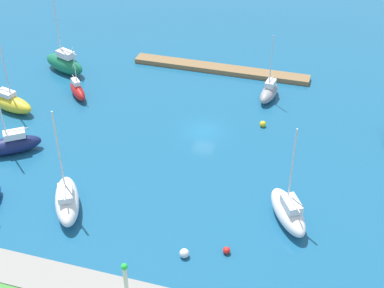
{
  "coord_description": "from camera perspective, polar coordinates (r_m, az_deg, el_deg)",
  "views": [
    {
      "loc": [
        -14.3,
        53.81,
        36.8
      ],
      "look_at": [
        0.0,
        5.2,
        1.5
      ],
      "focal_mm": 50.43,
      "sensor_mm": 36.0,
      "label": 1
    }
  ],
  "objects": [
    {
      "name": "mooring_buoy_yellow",
      "position": [
        67.95,
        7.5,
        2.12
      ],
      "size": [
        0.77,
        0.77,
        0.77
      ],
      "primitive_type": "sphere",
      "color": "yellow",
      "rests_on": "water"
    },
    {
      "name": "mooring_buoy_red",
      "position": [
        50.72,
        3.67,
        -11.17
      ],
      "size": [
        0.71,
        0.71,
        0.71
      ],
      "primitive_type": "sphere",
      "color": "red",
      "rests_on": "water"
    },
    {
      "name": "sailboat_white_west_end",
      "position": [
        53.96,
        10.12,
        -7.0
      ],
      "size": [
        5.49,
        7.16,
        10.66
      ],
      "rotation": [
        0.0,
        0.0,
        5.24
      ],
      "color": "white",
      "rests_on": "water"
    },
    {
      "name": "mooring_buoy_white",
      "position": [
        50.25,
        -0.82,
        -11.48
      ],
      "size": [
        0.9,
        0.9,
        0.9
      ],
      "primitive_type": "sphere",
      "color": "white",
      "rests_on": "water"
    },
    {
      "name": "sailboat_gray_by_breakwater",
      "position": [
        73.68,
        8.14,
        5.45
      ],
      "size": [
        2.56,
        5.39,
        9.37
      ],
      "rotation": [
        0.0,
        0.0,
        1.43
      ],
      "color": "gray",
      "rests_on": "water"
    },
    {
      "name": "harbor_beacon",
      "position": [
        44.78,
        -7.06,
        -13.86
      ],
      "size": [
        0.56,
        0.56,
        3.73
      ],
      "color": "silver",
      "rests_on": "breakwater"
    },
    {
      "name": "sailboat_green_far_north",
      "position": [
        81.93,
        -13.34,
        8.32
      ],
      "size": [
        7.67,
        4.93,
        11.63
      ],
      "rotation": [
        0.0,
        0.0,
        5.91
      ],
      "color": "#19724C",
      "rests_on": "water"
    },
    {
      "name": "sailboat_navy_near_pier",
      "position": [
        65.73,
        -18.51,
        -0.02
      ],
      "size": [
        6.73,
        5.75,
        11.32
      ],
      "rotation": [
        0.0,
        0.0,
        0.63
      ],
      "color": "#141E4C",
      "rests_on": "water"
    },
    {
      "name": "water",
      "position": [
        66.74,
        1.26,
        1.39
      ],
      "size": [
        160.0,
        160.0,
        0.0
      ],
      "primitive_type": "plane",
      "color": "#19567F",
      "rests_on": "ground"
    },
    {
      "name": "sailboat_red_east_end",
      "position": [
        75.0,
        -12.01,
        5.56
      ],
      "size": [
        4.33,
        4.39,
        7.38
      ],
      "rotation": [
        0.0,
        0.0,
        2.34
      ],
      "color": "red",
      "rests_on": "water"
    },
    {
      "name": "sailboat_yellow_lone_north",
      "position": [
        74.1,
        -18.64,
        4.18
      ],
      "size": [
        7.24,
        3.89,
        12.31
      ],
      "rotation": [
        0.0,
        0.0,
        2.9
      ],
      "color": "yellow",
      "rests_on": "water"
    },
    {
      "name": "pier_dock",
      "position": [
        80.65,
        3.01,
        7.94
      ],
      "size": [
        26.23,
        2.33,
        0.69
      ],
      "primitive_type": "cube",
      "color": "olive",
      "rests_on": "ground"
    },
    {
      "name": "sailboat_white_far_south",
      "position": [
        55.68,
        -13.09,
        -5.81
      ],
      "size": [
        5.56,
        7.55,
        11.52
      ],
      "rotation": [
        0.0,
        0.0,
        5.21
      ],
      "color": "white",
      "rests_on": "water"
    }
  ]
}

